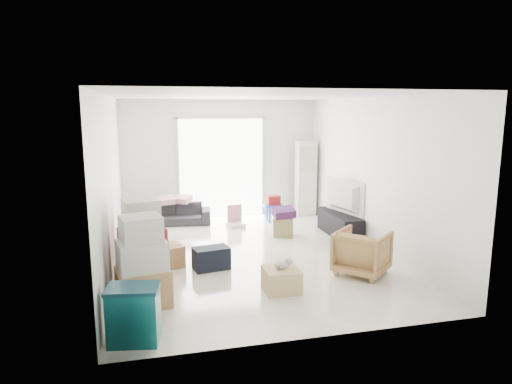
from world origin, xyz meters
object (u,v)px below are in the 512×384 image
at_px(ac_tower, 306,178).
at_px(ottoman, 283,227).
at_px(tv_console, 340,224).
at_px(wood_crate, 281,280).
at_px(storage_bins, 134,314).
at_px(armchair, 362,250).
at_px(sofa, 175,210).
at_px(television, 340,209).
at_px(kids_table, 273,203).

xyz_separation_m(ac_tower, ottoman, (-1.04, -1.64, -0.69)).
relative_size(tv_console, wood_crate, 2.85).
bearing_deg(storage_bins, wood_crate, 26.59).
bearing_deg(armchair, sofa, -8.12).
bearing_deg(tv_console, ac_tower, 91.52).
relative_size(ac_tower, television, 1.51).
xyz_separation_m(ac_tower, armchair, (-0.50, -3.95, -0.50)).
bearing_deg(ottoman, tv_console, -12.56).
relative_size(sofa, armchair, 2.05).
distance_m(tv_console, television, 0.30).
relative_size(storage_bins, kids_table, 1.08).
height_order(armchair, ottoman, armchair).
relative_size(sofa, kids_table, 2.60).
relative_size(tv_console, storage_bins, 2.15).
distance_m(ac_tower, ottoman, 2.06).
bearing_deg(sofa, armchair, -48.56).
height_order(television, ottoman, television).
bearing_deg(sofa, wood_crate, -66.75).
bearing_deg(kids_table, television, -55.69).
bearing_deg(wood_crate, kids_table, 75.75).
xyz_separation_m(ac_tower, wood_crate, (-1.89, -4.29, -0.72)).
height_order(kids_table, wood_crate, kids_table).
bearing_deg(ac_tower, sofa, -177.20).
bearing_deg(armchair, kids_table, -35.38).
bearing_deg(television, storage_bins, 117.48).
relative_size(television, armchair, 1.55).
height_order(tv_console, armchair, armchair).
xyz_separation_m(television, kids_table, (-0.97, 1.42, -0.12)).
bearing_deg(television, sofa, 47.48).
relative_size(storage_bins, wood_crate, 1.32).
bearing_deg(ottoman, wood_crate, -107.74).
distance_m(ottoman, kids_table, 1.21).
height_order(television, wood_crate, television).
relative_size(ottoman, kids_table, 0.64).
bearing_deg(television, tv_console, -0.00).
bearing_deg(tv_console, sofa, 150.98).
xyz_separation_m(television, storage_bins, (-3.90, -3.39, -0.21)).
xyz_separation_m(tv_console, television, (0.00, 0.00, 0.30)).
bearing_deg(television, ac_tower, -11.97).
xyz_separation_m(tv_console, armchair, (-0.55, -2.06, 0.15)).
bearing_deg(storage_bins, armchair, 21.58).
relative_size(television, ottoman, 3.10).
bearing_deg(ottoman, sofa, 143.71).
height_order(ac_tower, sofa, ac_tower).
height_order(storage_bins, wood_crate, storage_bins).
height_order(ac_tower, armchair, ac_tower).
xyz_separation_m(television, armchair, (-0.55, -2.06, -0.16)).
distance_m(sofa, wood_crate, 4.31).
distance_m(sofa, ottoman, 2.52).
xyz_separation_m(ottoman, wood_crate, (-0.85, -2.65, -0.03)).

